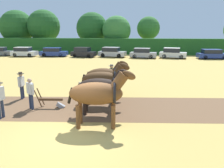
# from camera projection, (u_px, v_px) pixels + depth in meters

# --- Properties ---
(ground_plane) EXTENTS (240.00, 240.00, 0.00)m
(ground_plane) POSITION_uv_depth(u_px,v_px,m) (71.00, 135.00, 8.73)
(ground_plane) COLOR tan
(plowed_furrow_strip) EXTENTS (32.48, 7.03, 0.01)m
(plowed_furrow_strip) POSITION_uv_depth(u_px,v_px,m) (12.00, 107.00, 11.90)
(plowed_furrow_strip) COLOR brown
(plowed_furrow_strip) RESTS_ON ground
(hedgerow) EXTENTS (65.23, 1.87, 2.79)m
(hedgerow) POSITION_uv_depth(u_px,v_px,m) (125.00, 46.00, 39.49)
(hedgerow) COLOR #1E511E
(hedgerow) RESTS_ON ground
(tree_far_left) EXTENTS (7.07, 7.07, 8.42)m
(tree_far_left) POSITION_uv_depth(u_px,v_px,m) (17.00, 27.00, 46.39)
(tree_far_left) COLOR #423323
(tree_far_left) RESTS_ON ground
(tree_left) EXTENTS (6.72, 6.72, 8.44)m
(tree_left) POSITION_uv_depth(u_px,v_px,m) (44.00, 26.00, 45.55)
(tree_left) COLOR #423323
(tree_left) RESTS_ON ground
(tree_center_left) EXTENTS (6.41, 6.41, 7.85)m
(tree_center_left) POSITION_uv_depth(u_px,v_px,m) (92.00, 28.00, 44.79)
(tree_center_left) COLOR #423323
(tree_center_left) RESTS_ON ground
(tree_center) EXTENTS (5.52, 5.52, 6.98)m
(tree_center) POSITION_uv_depth(u_px,v_px,m) (116.00, 30.00, 42.17)
(tree_center) COLOR brown
(tree_center) RESTS_ON ground
(tree_center_right) EXTENTS (4.46, 4.46, 6.87)m
(tree_center_right) POSITION_uv_depth(u_px,v_px,m) (148.00, 28.00, 42.77)
(tree_center_right) COLOR #4C3823
(tree_center_right) RESTS_ON ground
(draft_horse_lead_left) EXTENTS (2.95, 1.23, 2.54)m
(draft_horse_lead_left) POSITION_uv_depth(u_px,v_px,m) (99.00, 94.00, 9.18)
(draft_horse_lead_left) COLOR brown
(draft_horse_lead_left) RESTS_ON ground
(draft_horse_lead_right) EXTENTS (2.79, 1.12, 2.33)m
(draft_horse_lead_right) POSITION_uv_depth(u_px,v_px,m) (101.00, 87.00, 10.71)
(draft_horse_lead_right) COLOR black
(draft_horse_lead_right) RESTS_ON ground
(draft_horse_trail_left) EXTENTS (2.82, 1.09, 2.41)m
(draft_horse_trail_left) POSITION_uv_depth(u_px,v_px,m) (103.00, 79.00, 12.20)
(draft_horse_trail_left) COLOR #513319
(draft_horse_trail_left) RESTS_ON ground
(draft_horse_trail_right) EXTENTS (2.80, 1.21, 2.33)m
(draft_horse_trail_right) POSITION_uv_depth(u_px,v_px,m) (105.00, 76.00, 13.72)
(draft_horse_trail_right) COLOR #513319
(draft_horse_trail_right) RESTS_ON ground
(plow) EXTENTS (1.59, 0.50, 1.13)m
(plow) POSITION_uv_depth(u_px,v_px,m) (53.00, 102.00, 11.77)
(plow) COLOR #4C331E
(plow) RESTS_ON ground
(farmer_at_plow) EXTENTS (0.54, 0.46, 1.66)m
(farmer_at_plow) POSITION_uv_depth(u_px,v_px,m) (30.00, 91.00, 11.39)
(farmer_at_plow) COLOR #28334C
(farmer_at_plow) RESTS_ON ground
(farmer_beside_team) EXTENTS (0.44, 0.63, 1.73)m
(farmer_beside_team) POSITION_uv_depth(u_px,v_px,m) (112.00, 74.00, 15.65)
(farmer_beside_team) COLOR #28334C
(farmer_beside_team) RESTS_ON ground
(farmer_onlooker_right) EXTENTS (0.41, 0.65, 1.65)m
(farmer_onlooker_right) POSITION_uv_depth(u_px,v_px,m) (21.00, 83.00, 13.19)
(farmer_onlooker_right) COLOR #28334C
(farmer_onlooker_right) RESTS_ON ground
(parked_car_left) EXTENTS (4.05, 1.74, 1.53)m
(parked_car_left) POSITION_uv_depth(u_px,v_px,m) (24.00, 52.00, 35.74)
(parked_car_left) COLOR silver
(parked_car_left) RESTS_ON ground
(parked_car_center_left) EXTENTS (4.48, 1.98, 1.44)m
(parked_car_center_left) POSITION_uv_depth(u_px,v_px,m) (53.00, 52.00, 35.76)
(parked_car_center_left) COLOR navy
(parked_car_center_left) RESTS_ON ground
(parked_car_center) EXTENTS (4.07, 2.36, 1.56)m
(parked_car_center) POSITION_uv_depth(u_px,v_px,m) (83.00, 52.00, 34.92)
(parked_car_center) COLOR black
(parked_car_center) RESTS_ON ground
(parked_car_center_right) EXTENTS (4.55, 2.55, 1.57)m
(parked_car_center_right) POSITION_uv_depth(u_px,v_px,m) (112.00, 52.00, 34.90)
(parked_car_center_right) COLOR #A8A8B2
(parked_car_center_right) RESTS_ON ground
(parked_car_right) EXTENTS (4.17, 2.24, 1.52)m
(parked_car_right) POSITION_uv_depth(u_px,v_px,m) (143.00, 53.00, 33.66)
(parked_car_right) COLOR #9E9EA8
(parked_car_right) RESTS_ON ground
(parked_car_far_right) EXTENTS (4.25, 2.54, 1.58)m
(parked_car_far_right) POSITION_uv_depth(u_px,v_px,m) (173.00, 53.00, 33.47)
(parked_car_far_right) COLOR silver
(parked_car_far_right) RESTS_ON ground
(parked_car_end_right) EXTENTS (4.54, 2.14, 1.43)m
(parked_car_end_right) POSITION_uv_depth(u_px,v_px,m) (212.00, 54.00, 32.61)
(parked_car_end_right) COLOR navy
(parked_car_end_right) RESTS_ON ground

